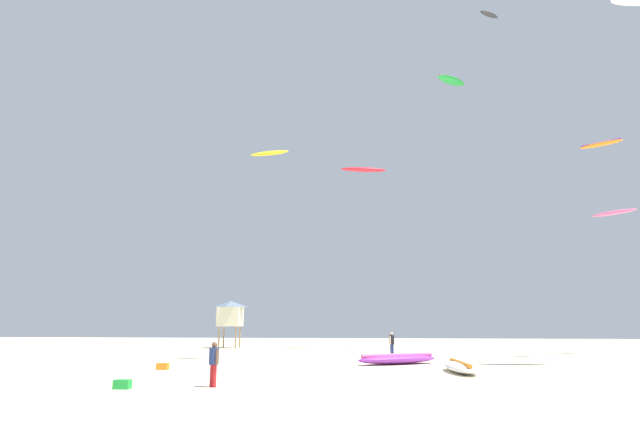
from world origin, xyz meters
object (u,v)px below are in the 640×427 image
Objects in this scene: kite_aloft_2 at (489,14)px; kite_aloft_6 at (601,144)px; person_midground at (392,342)px; kite_aloft_7 at (269,153)px; lifeguard_tower at (230,313)px; kite_aloft_3 at (451,80)px; kite_aloft_4 at (364,170)px; kite_grounded_near at (460,367)px; cooler_box at (163,366)px; kite_grounded_mid at (397,359)px; person_foreground at (214,360)px; gear_bag at (122,384)px; kite_aloft_5 at (614,213)px.

kite_aloft_2 reaches higher than kite_aloft_6.
kite_aloft_7 is (-7.97, -4.23, 12.41)m from person_midground.
lifeguard_tower reaches higher than person_midground.
kite_aloft_4 is at bearing -160.51° from kite_aloft_3.
kite_aloft_4 reaches higher than person_midground.
kite_grounded_near is (2.64, -10.92, -0.69)m from person_midground.
kite_aloft_2 is (9.19, 3.69, 26.97)m from person_midground.
cooler_box is (-11.81, -10.76, -0.79)m from person_midground.
kite_grounded_near is 21.39m from kite_aloft_6.
kite_grounded_mid is 20.88m from kite_aloft_4.
kite_grounded_near is at bearing -114.15° from kite_aloft_2.
person_midground reaches higher than person_foreground.
gear_bag is 33.80m from kite_aloft_6.
kite_aloft_7 reaches higher than gear_bag.
lifeguard_tower is 30.69m from kite_aloft_3.
kite_grounded_near is at bearing 137.39° from person_midground.
kite_grounded_mid is at bearing 123.59° from person_midground.
kite_aloft_5 is (8.12, -0.05, -17.45)m from kite_aloft_2.
cooler_box is at bearing -159.46° from kite_aloft_6.
kite_grounded_mid is 12.52m from cooler_box.
gear_bag is 0.17× the size of kite_aloft_3.
kite_aloft_4 is (8.68, 25.49, 15.45)m from gear_bag.
person_foreground is 0.36× the size of kite_grounded_near.
kite_aloft_5 is 26.63m from kite_aloft_7.
gear_bag is 0.18× the size of kite_aloft_5.
gear_bag is 0.21× the size of kite_aloft_6.
kite_aloft_2 is 0.47× the size of kite_aloft_4.
person_foreground is at bearing -87.21° from kite_aloft_7.
kite_aloft_3 reaches higher than kite_grounded_mid.
person_midground is at bearing 177.14° from kite_aloft_6.
kite_aloft_4 is at bearing 103.26° from kite_grounded_near.
cooler_box and gear_bag have the same top height.
kite_grounded_near is (9.98, 6.23, -0.69)m from person_foreground.
kite_aloft_7 is at bearing -66.73° from lifeguard_tower.
kite_aloft_3 is 19.45m from kite_aloft_5.
person_midground is 0.33× the size of kite_grounded_mid.
gear_bag is at bearing -145.81° from kite_aloft_6.
kite_aloft_5 reaches higher than lifeguard_tower.
kite_grounded_mid is 1.20× the size of lifeguard_tower.
kite_grounded_mid is at bearing -83.18° from kite_aloft_4.
kite_grounded_near is 7.90× the size of cooler_box.
person_foreground is 27.78m from lifeguard_tower.
kite_aloft_6 reaches higher than lifeguard_tower.
kite_aloft_2 reaches higher than kite_grounded_near.
kite_aloft_5 is (17.33, 10.18, 10.19)m from kite_grounded_mid.
kite_grounded_mid is 1.77× the size of kite_aloft_7.
kite_aloft_2 is 19.24m from kite_aloft_5.
kite_grounded_near is 5.13m from kite_grounded_mid.
person_midground is 0.52× the size of kite_aloft_5.
kite_aloft_2 is at bearing 179.68° from kite_aloft_5.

